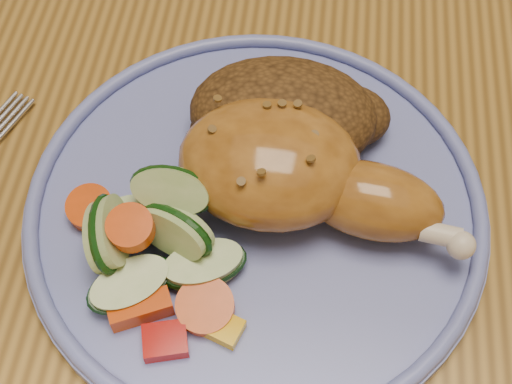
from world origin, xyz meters
TOP-DOWN VIEW (x-y plane):
  - ground at (0.00, 0.00)m, footprint 4.00×4.00m
  - dining_table at (0.00, 0.00)m, footprint 0.90×1.40m
  - plate at (-0.09, -0.14)m, footprint 0.30×0.30m
  - plate_rim at (-0.09, -0.14)m, footprint 0.29×0.29m
  - chicken_leg at (-0.07, -0.13)m, footprint 0.18×0.10m
  - rice_pilaf at (-0.08, -0.08)m, footprint 0.13×0.09m
  - vegetable_pile at (-0.15, -0.18)m, footprint 0.12×0.12m

SIDE VIEW (x-z plane):
  - ground at x=0.00m, z-range 0.00..0.00m
  - dining_table at x=0.00m, z-range 0.29..1.04m
  - plate at x=-0.09m, z-range 0.75..0.76m
  - plate_rim at x=-0.09m, z-range 0.76..0.77m
  - vegetable_pile at x=-0.15m, z-range 0.75..0.81m
  - rice_pilaf at x=-0.08m, z-range 0.76..0.81m
  - chicken_leg at x=-0.07m, z-range 0.76..0.82m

